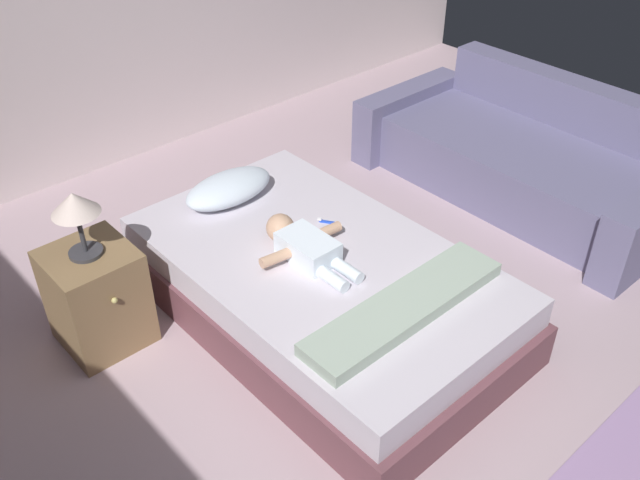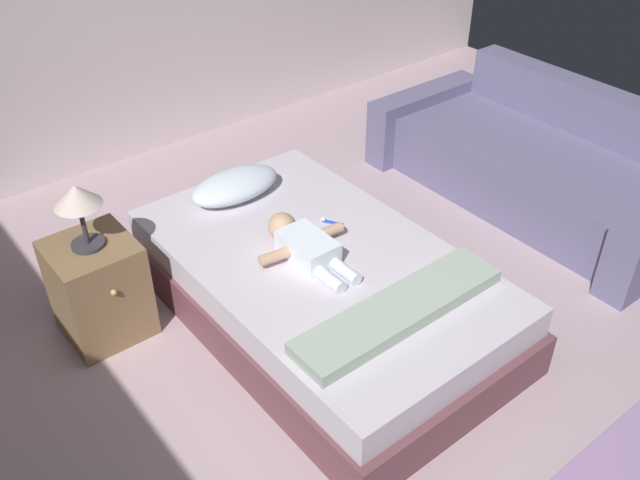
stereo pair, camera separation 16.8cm
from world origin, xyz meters
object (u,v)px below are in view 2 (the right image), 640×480
(couch, at_px, (540,163))
(nightstand, at_px, (99,289))
(bed, at_px, (320,287))
(lamp, at_px, (78,200))
(pillow, at_px, (235,186))
(toothbrush, at_px, (331,222))
(baby, at_px, (304,245))

(couch, xyz_separation_m, nightstand, (-2.89, 0.58, 0.03))
(bed, height_order, lamp, lamp)
(pillow, height_order, nightstand, pillow)
(bed, height_order, nightstand, nightstand)
(nightstand, bearing_deg, lamp, 90.00)
(toothbrush, height_order, nightstand, nightstand)
(pillow, distance_m, couch, 2.10)
(bed, bearing_deg, couch, 1.48)
(bed, bearing_deg, nightstand, 146.49)
(pillow, xyz_separation_m, lamp, (-0.92, -0.11, 0.32))
(baby, distance_m, nightstand, 1.07)
(pillow, height_order, lamp, lamp)
(toothbrush, distance_m, couch, 1.72)
(baby, bearing_deg, pillow, 87.49)
(lamp, bearing_deg, bed, -33.52)
(bed, xyz_separation_m, baby, (-0.06, 0.06, 0.27))
(bed, distance_m, nightstand, 1.14)
(nightstand, height_order, lamp, lamp)
(lamp, bearing_deg, toothbrush, -20.21)
(couch, xyz_separation_m, lamp, (-2.89, 0.58, 0.57))
(toothbrush, relative_size, couch, 0.05)
(pillow, distance_m, nightstand, 0.95)
(toothbrush, height_order, lamp, lamp)
(bed, relative_size, baby, 3.36)
(bed, relative_size, pillow, 3.81)
(toothbrush, xyz_separation_m, nightstand, (-1.18, 0.43, -0.14))
(toothbrush, xyz_separation_m, lamp, (-1.18, 0.43, 0.39))
(lamp, bearing_deg, couch, -11.33)
(baby, bearing_deg, lamp, 147.49)
(pillow, relative_size, couch, 0.25)
(nightstand, distance_m, lamp, 0.54)
(baby, xyz_separation_m, lamp, (-0.89, 0.57, 0.34))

